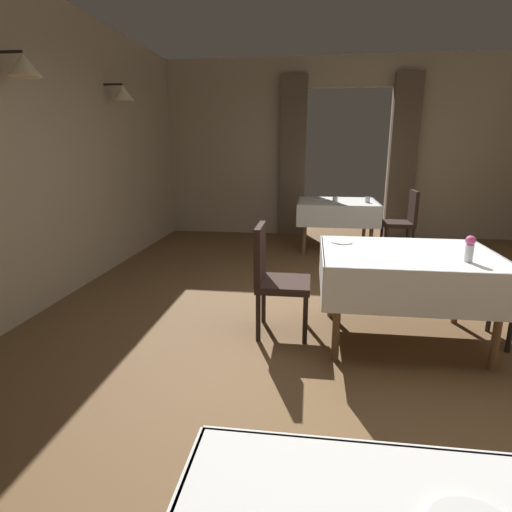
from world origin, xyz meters
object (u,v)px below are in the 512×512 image
(flower_vase_mid, at_px, (470,248))
(glass_far_a, at_px, (335,199))
(dining_table_far, at_px, (337,208))
(plate_far_c, at_px, (319,199))
(chair_far_right, at_px, (404,219))
(plate_mid_b, at_px, (342,242))
(glass_far_b, at_px, (368,200))
(chair_mid_left, at_px, (274,274))
(dining_table_mid, at_px, (407,264))

(flower_vase_mid, height_order, glass_far_a, flower_vase_mid)
(dining_table_far, distance_m, plate_far_c, 0.32)
(chair_far_right, xyz_separation_m, plate_mid_b, (-1.10, -2.78, 0.24))
(dining_table_far, relative_size, glass_far_b, 14.03)
(dining_table_far, distance_m, chair_mid_left, 3.18)
(plate_mid_b, bearing_deg, chair_mid_left, -156.97)
(flower_vase_mid, xyz_separation_m, plate_far_c, (-1.00, 3.51, -0.10))
(chair_mid_left, xyz_separation_m, glass_far_a, (0.64, 2.95, 0.28))
(dining_table_mid, bearing_deg, chair_mid_left, 179.43)
(flower_vase_mid, relative_size, glass_far_b, 2.26)
(chair_mid_left, bearing_deg, glass_far_b, 69.49)
(flower_vase_mid, bearing_deg, chair_mid_left, 169.36)
(chair_far_right, xyz_separation_m, flower_vase_mid, (-0.25, -3.28, 0.34))
(glass_far_a, relative_size, plate_far_c, 0.46)
(dining_table_far, bearing_deg, dining_table_mid, -83.12)
(chair_far_right, height_order, flower_vase_mid, flower_vase_mid)
(dining_table_far, height_order, plate_far_c, plate_far_c)
(dining_table_mid, xyz_separation_m, plate_mid_b, (-0.50, 0.25, 0.11))
(dining_table_far, height_order, plate_mid_b, plate_mid_b)
(glass_far_a, bearing_deg, plate_far_c, 128.35)
(glass_far_a, xyz_separation_m, plate_far_c, (-0.23, 0.29, -0.04))
(plate_mid_b, height_order, glass_far_a, glass_far_a)
(chair_mid_left, bearing_deg, dining_table_far, 77.68)
(dining_table_mid, xyz_separation_m, dining_table_far, (-0.38, 3.12, -0.00))
(flower_vase_mid, height_order, plate_far_c, flower_vase_mid)
(chair_mid_left, relative_size, glass_far_b, 10.96)
(chair_far_right, bearing_deg, flower_vase_mid, -94.32)
(flower_vase_mid, height_order, glass_far_b, flower_vase_mid)
(glass_far_a, distance_m, glass_far_b, 0.47)
(dining_table_mid, relative_size, plate_far_c, 7.09)
(plate_mid_b, height_order, glass_far_b, glass_far_b)
(plate_mid_b, relative_size, plate_far_c, 0.96)
(flower_vase_mid, relative_size, plate_mid_b, 1.05)
(chair_mid_left, relative_size, plate_mid_b, 5.09)
(chair_far_right, height_order, glass_far_b, chair_far_right)
(chair_far_right, distance_m, plate_mid_b, 3.00)
(dining_table_mid, relative_size, dining_table_far, 1.13)
(glass_far_b, bearing_deg, plate_mid_b, -101.39)
(flower_vase_mid, bearing_deg, plate_far_c, 105.95)
(dining_table_far, xyz_separation_m, plate_mid_b, (-0.12, -2.87, 0.11))
(chair_far_right, distance_m, glass_far_a, 1.06)
(dining_table_far, distance_m, glass_far_b, 0.48)
(glass_far_b, bearing_deg, glass_far_a, -179.10)
(plate_mid_b, relative_size, glass_far_a, 2.10)
(chair_mid_left, height_order, plate_mid_b, chair_mid_left)
(chair_mid_left, bearing_deg, plate_far_c, 82.82)
(glass_far_b, bearing_deg, chair_mid_left, -110.51)
(chair_far_right, bearing_deg, glass_far_b, -173.91)
(glass_far_a, height_order, glass_far_b, glass_far_a)
(chair_mid_left, height_order, chair_far_right, same)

